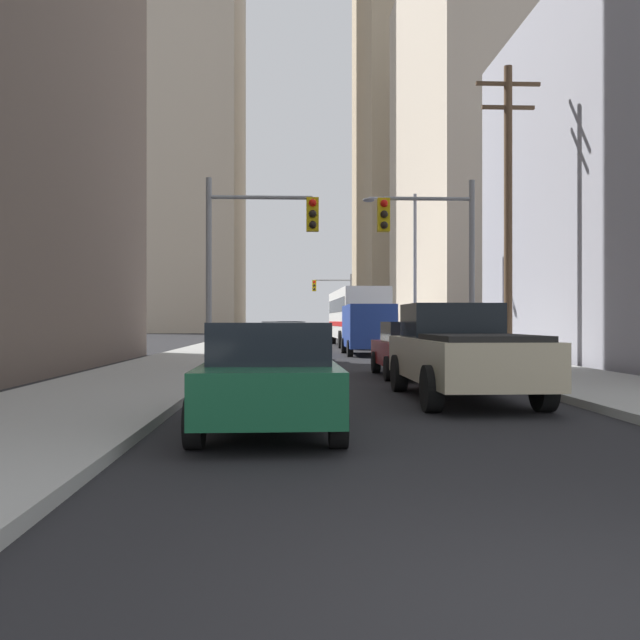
# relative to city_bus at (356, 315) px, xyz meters

# --- Properties ---
(sidewalk_left) EXTENTS (3.72, 160.00, 0.15)m
(sidewalk_left) POSITION_rel_city_bus_xyz_m (-7.85, 11.50, -1.85)
(sidewalk_left) COLOR #9E9E99
(sidewalk_left) RESTS_ON ground
(sidewalk_right) EXTENTS (3.72, 160.00, 0.15)m
(sidewalk_right) POSITION_rel_city_bus_xyz_m (2.95, 11.50, -1.85)
(sidewalk_right) COLOR #9E9E99
(sidewalk_right) RESTS_ON ground
(city_bus) EXTENTS (2.73, 11.55, 3.40)m
(city_bus) POSITION_rel_city_bus_xyz_m (0.00, 0.00, 0.00)
(city_bus) COLOR silver
(city_bus) RESTS_ON ground
(pickup_truck_beige) EXTENTS (2.20, 5.43, 1.90)m
(pickup_truck_beige) POSITION_rel_city_bus_xyz_m (-0.71, -28.40, -1.00)
(pickup_truck_beige) COLOR #C6B793
(pickup_truck_beige) RESTS_ON ground
(cargo_van_blue) EXTENTS (2.16, 5.23, 2.26)m
(cargo_van_blue) POSITION_rel_city_bus_xyz_m (-0.53, -10.79, -0.64)
(cargo_van_blue) COLOR navy
(cargo_van_blue) RESTS_ON ground
(sedan_green) EXTENTS (1.95, 4.23, 1.52)m
(sedan_green) POSITION_rel_city_bus_xyz_m (-4.34, -32.13, -1.16)
(sedan_green) COLOR #195938
(sedan_green) RESTS_ON ground
(sedan_red) EXTENTS (1.95, 4.22, 1.52)m
(sedan_red) POSITION_rel_city_bus_xyz_m (-0.66, -22.96, -1.16)
(sedan_red) COLOR maroon
(sedan_red) RESTS_ON ground
(sedan_grey) EXTENTS (1.95, 4.26, 1.52)m
(sedan_grey) POSITION_rel_city_bus_xyz_m (-4.27, -15.64, -1.16)
(sedan_grey) COLOR slate
(sedan_grey) RESTS_ON ground
(sedan_white) EXTENTS (1.96, 4.27, 1.52)m
(sedan_white) POSITION_rel_city_bus_xyz_m (-4.13, 3.69, -1.16)
(sedan_white) COLOR white
(sedan_white) RESTS_ON ground
(sedan_silver) EXTENTS (1.96, 4.27, 1.52)m
(sedan_silver) POSITION_rel_city_bus_xyz_m (-4.27, 13.74, -1.16)
(sedan_silver) COLOR #B7BABF
(sedan_silver) RESTS_ON ground
(traffic_signal_near_left) EXTENTS (3.51, 0.44, 6.00)m
(traffic_signal_near_left) POSITION_rel_city_bus_xyz_m (-5.10, -20.34, 2.10)
(traffic_signal_near_left) COLOR gray
(traffic_signal_near_left) RESTS_ON ground
(traffic_signal_near_right) EXTENTS (3.10, 0.44, 6.00)m
(traffic_signal_near_right) POSITION_rel_city_bus_xyz_m (0.40, -20.34, 2.08)
(traffic_signal_near_right) COLOR gray
(traffic_signal_near_right) RESTS_ON ground
(traffic_signal_far_right) EXTENTS (3.76, 0.44, 6.00)m
(traffic_signal_far_right) POSITION_rel_city_bus_xyz_m (0.09, 22.71, 2.11)
(traffic_signal_far_right) COLOR gray
(traffic_signal_far_right) RESTS_ON ground
(utility_pole_right) EXTENTS (2.20, 0.28, 10.18)m
(utility_pole_right) POSITION_rel_city_bus_xyz_m (3.33, -18.86, 3.44)
(utility_pole_right) COLOR brown
(utility_pole_right) RESTS_ON ground
(street_lamp_right) EXTENTS (2.54, 0.32, 7.50)m
(street_lamp_right) POSITION_rel_city_bus_xyz_m (1.38, -9.91, 2.63)
(street_lamp_right) COLOR gray
(street_lamp_right) RESTS_ON ground
(building_left_far_tower) EXTENTS (15.20, 22.40, 70.52)m
(building_left_far_tower) POSITION_rel_city_bus_xyz_m (-18.65, 55.06, 33.33)
(building_left_far_tower) COLOR #B7A893
(building_left_far_tower) RESTS_ON ground
(building_right_mid_block) EXTENTS (15.99, 24.68, 31.58)m
(building_right_mid_block) POSITION_rel_city_bus_xyz_m (13.74, 12.94, 13.86)
(building_right_mid_block) COLOR #B7A893
(building_right_mid_block) RESTS_ON ground
(building_right_far_highrise) EXTENTS (15.86, 25.43, 54.57)m
(building_right_far_highrise) POSITION_rel_city_bus_xyz_m (13.24, 48.96, 25.35)
(building_right_far_highrise) COLOR tan
(building_right_far_highrise) RESTS_ON ground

